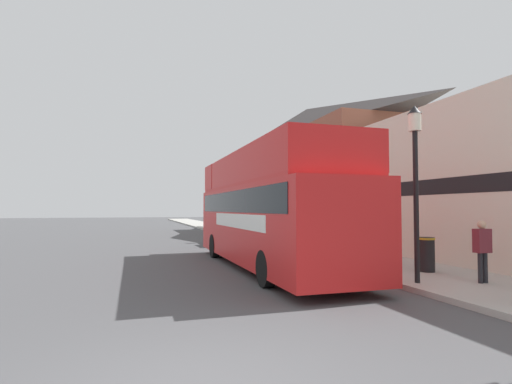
{
  "coord_description": "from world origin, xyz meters",
  "views": [
    {
      "loc": [
        -0.69,
        -4.37,
        2.03
      ],
      "look_at": [
        3.71,
        9.71,
        2.65
      ],
      "focal_mm": 28.0,
      "sensor_mm": 36.0,
      "label": 1
    }
  ],
  "objects_px": {
    "lamp_post_second": "(298,171)",
    "litter_bin": "(427,253)",
    "lamp_post_third": "(251,189)",
    "pedestrian_third": "(387,234)",
    "pedestrian_second": "(482,245)",
    "tour_bus": "(266,216)",
    "parked_car_ahead_of_bus": "(233,233)",
    "lamp_post_nearest": "(415,159)"
  },
  "relations": [
    {
      "from": "parked_car_ahead_of_bus",
      "to": "pedestrian_third",
      "type": "bearing_deg",
      "value": -75.97
    },
    {
      "from": "parked_car_ahead_of_bus",
      "to": "lamp_post_second",
      "type": "distance_m",
      "value": 6.44
    },
    {
      "from": "pedestrian_second",
      "to": "tour_bus",
      "type": "bearing_deg",
      "value": 128.67
    },
    {
      "from": "pedestrian_second",
      "to": "lamp_post_second",
      "type": "xyz_separation_m",
      "value": [
        -1.59,
        8.14,
        2.58
      ]
    },
    {
      "from": "lamp_post_nearest",
      "to": "lamp_post_second",
      "type": "relative_size",
      "value": 0.88
    },
    {
      "from": "tour_bus",
      "to": "pedestrian_third",
      "type": "xyz_separation_m",
      "value": [
        3.71,
        -1.64,
        -0.6
      ]
    },
    {
      "from": "parked_car_ahead_of_bus",
      "to": "lamp_post_third",
      "type": "relative_size",
      "value": 0.9
    },
    {
      "from": "pedestrian_third",
      "to": "lamp_post_third",
      "type": "xyz_separation_m",
      "value": [
        -1.07,
        12.29,
        2.09
      ]
    },
    {
      "from": "parked_car_ahead_of_bus",
      "to": "lamp_post_third",
      "type": "bearing_deg",
      "value": 49.76
    },
    {
      "from": "parked_car_ahead_of_bus",
      "to": "pedestrian_second",
      "type": "bearing_deg",
      "value": -78.26
    },
    {
      "from": "lamp_post_second",
      "to": "lamp_post_third",
      "type": "relative_size",
      "value": 1.15
    },
    {
      "from": "lamp_post_third",
      "to": "litter_bin",
      "type": "xyz_separation_m",
      "value": [
        1.38,
        -13.82,
        -2.58
      ]
    },
    {
      "from": "pedestrian_second",
      "to": "lamp_post_nearest",
      "type": "distance_m",
      "value": 2.76
    },
    {
      "from": "pedestrian_third",
      "to": "lamp_post_second",
      "type": "xyz_separation_m",
      "value": [
        -1.21,
        4.68,
        2.5
      ]
    },
    {
      "from": "pedestrian_second",
      "to": "pedestrian_third",
      "type": "xyz_separation_m",
      "value": [
        -0.37,
        3.46,
        0.09
      ]
    },
    {
      "from": "pedestrian_third",
      "to": "lamp_post_second",
      "type": "height_order",
      "value": "lamp_post_second"
    },
    {
      "from": "pedestrian_second",
      "to": "lamp_post_third",
      "type": "xyz_separation_m",
      "value": [
        -1.45,
        15.75,
        2.17
      ]
    },
    {
      "from": "lamp_post_second",
      "to": "lamp_post_nearest",
      "type": "bearing_deg",
      "value": -89.83
    },
    {
      "from": "pedestrian_third",
      "to": "lamp_post_second",
      "type": "bearing_deg",
      "value": 104.55
    },
    {
      "from": "pedestrian_second",
      "to": "lamp_post_second",
      "type": "distance_m",
      "value": 8.69
    },
    {
      "from": "pedestrian_second",
      "to": "litter_bin",
      "type": "relative_size",
      "value": 1.54
    },
    {
      "from": "lamp_post_second",
      "to": "litter_bin",
      "type": "distance_m",
      "value": 7.06
    },
    {
      "from": "pedestrian_third",
      "to": "litter_bin",
      "type": "relative_size",
      "value": 1.68
    },
    {
      "from": "litter_bin",
      "to": "pedestrian_third",
      "type": "bearing_deg",
      "value": 101.32
    },
    {
      "from": "pedestrian_second",
      "to": "lamp_post_third",
      "type": "bearing_deg",
      "value": 95.25
    },
    {
      "from": "parked_car_ahead_of_bus",
      "to": "lamp_post_nearest",
      "type": "height_order",
      "value": "lamp_post_nearest"
    },
    {
      "from": "lamp_post_third",
      "to": "tour_bus",
      "type": "bearing_deg",
      "value": -103.92
    },
    {
      "from": "tour_bus",
      "to": "lamp_post_nearest",
      "type": "distance_m",
      "value": 5.44
    },
    {
      "from": "tour_bus",
      "to": "parked_car_ahead_of_bus",
      "type": "distance_m",
      "value": 8.63
    },
    {
      "from": "parked_car_ahead_of_bus",
      "to": "lamp_post_nearest",
      "type": "distance_m",
      "value": 13.44
    },
    {
      "from": "lamp_post_nearest",
      "to": "lamp_post_second",
      "type": "distance_m",
      "value": 7.62
    },
    {
      "from": "lamp_post_third",
      "to": "litter_bin",
      "type": "relative_size",
      "value": 4.39
    },
    {
      "from": "pedestrian_third",
      "to": "litter_bin",
      "type": "xyz_separation_m",
      "value": [
        0.31,
        -1.54,
        -0.5
      ]
    },
    {
      "from": "lamp_post_third",
      "to": "litter_bin",
      "type": "bearing_deg",
      "value": -84.3
    },
    {
      "from": "lamp_post_nearest",
      "to": "litter_bin",
      "type": "distance_m",
      "value": 3.32
    },
    {
      "from": "parked_car_ahead_of_bus",
      "to": "lamp_post_third",
      "type": "height_order",
      "value": "lamp_post_third"
    },
    {
      "from": "parked_car_ahead_of_bus",
      "to": "lamp_post_nearest",
      "type": "relative_size",
      "value": 0.89
    },
    {
      "from": "parked_car_ahead_of_bus",
      "to": "pedestrian_third",
      "type": "height_order",
      "value": "pedestrian_third"
    },
    {
      "from": "parked_car_ahead_of_bus",
      "to": "litter_bin",
      "type": "bearing_deg",
      "value": -76.5
    },
    {
      "from": "lamp_post_second",
      "to": "lamp_post_third",
      "type": "xyz_separation_m",
      "value": [
        0.14,
        7.61,
        -0.41
      ]
    },
    {
      "from": "lamp_post_third",
      "to": "pedestrian_second",
      "type": "bearing_deg",
      "value": -84.75
    },
    {
      "from": "tour_bus",
      "to": "pedestrian_second",
      "type": "height_order",
      "value": "tour_bus"
    }
  ]
}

